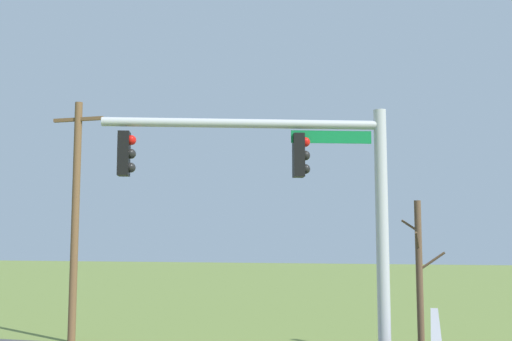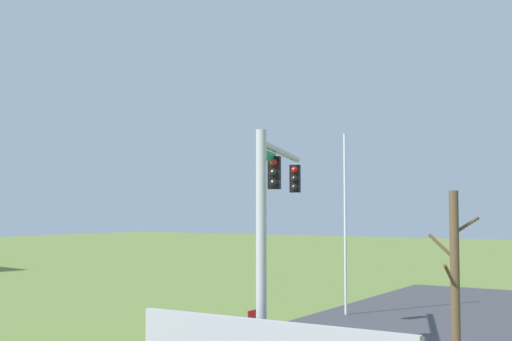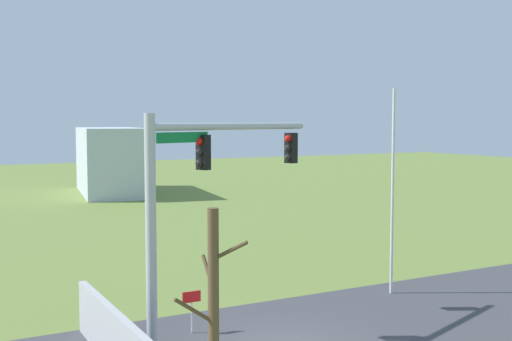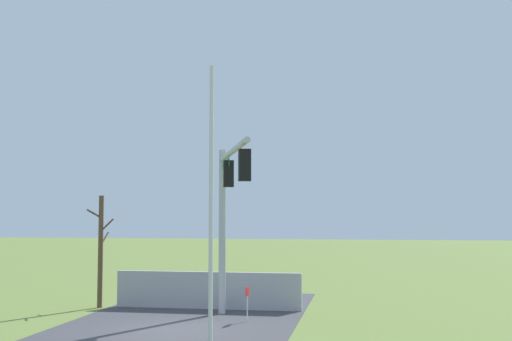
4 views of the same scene
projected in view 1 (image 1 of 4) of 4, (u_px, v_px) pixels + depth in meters
name	position (u px, v px, depth m)	size (l,w,h in m)	color
signal_mast	(308.00, 195.00, 13.80)	(5.96, 2.28, 6.29)	#B2B5BA
utility_pole	(75.00, 215.00, 21.50)	(1.90, 0.26, 8.16)	brown
bare_tree	(420.00, 276.00, 18.56)	(1.27, 1.02, 4.56)	brown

